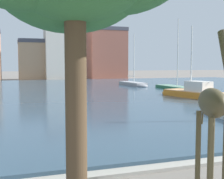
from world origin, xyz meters
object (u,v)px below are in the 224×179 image
(sailboat_orange, at_px, (191,93))
(sailboat_green, at_px, (178,88))
(giraffe_statue, at_px, (214,107))
(sailboat_grey, at_px, (134,85))

(sailboat_orange, relative_size, sailboat_green, 0.84)
(giraffe_statue, bearing_deg, sailboat_green, 61.08)
(sailboat_orange, bearing_deg, sailboat_grey, 87.30)
(sailboat_orange, relative_size, sailboat_grey, 0.97)
(sailboat_grey, relative_size, sailboat_green, 0.86)
(sailboat_grey, bearing_deg, giraffe_statue, -109.27)
(sailboat_green, bearing_deg, sailboat_orange, -112.89)
(giraffe_statue, distance_m, sailboat_green, 29.81)
(sailboat_grey, bearing_deg, sailboat_green, -70.28)
(sailboat_orange, bearing_deg, sailboat_green, 67.11)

